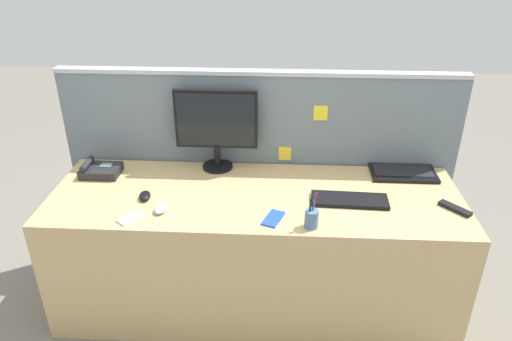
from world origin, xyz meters
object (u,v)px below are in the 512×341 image
(keyboard_main, at_px, (350,200))
(cell_phone_white_slab, at_px, (130,218))
(tv_remote, at_px, (455,208))
(desk_phone, at_px, (100,170))
(computer_mouse_right_hand, at_px, (161,208))
(computer_mouse_left_hand, at_px, (145,196))
(laptop, at_px, (402,162))
(desktop_monitor, at_px, (216,124))
(cell_phone_blue_case, at_px, (273,218))
(pen_cup, at_px, (311,218))

(keyboard_main, xyz_separation_m, cell_phone_white_slab, (-1.10, -0.22, -0.01))
(tv_remote, bearing_deg, desk_phone, 129.49)
(computer_mouse_right_hand, xyz_separation_m, computer_mouse_left_hand, (-0.11, 0.12, 0.00))
(laptop, xyz_separation_m, keyboard_main, (-0.35, -0.39, -0.04))
(desktop_monitor, bearing_deg, laptop, 1.36)
(desktop_monitor, bearing_deg, computer_mouse_left_hand, -131.35)
(computer_mouse_right_hand, xyz_separation_m, cell_phone_blue_case, (0.57, -0.04, -0.01))
(computer_mouse_right_hand, bearing_deg, desktop_monitor, 69.01)
(desk_phone, bearing_deg, computer_mouse_left_hand, -37.44)
(desktop_monitor, bearing_deg, keyboard_main, -25.97)
(keyboard_main, relative_size, computer_mouse_left_hand, 3.99)
(computer_mouse_right_hand, bearing_deg, keyboard_main, 11.77)
(desktop_monitor, height_order, tv_remote, desktop_monitor)
(desk_phone, relative_size, computer_mouse_left_hand, 2.17)
(desktop_monitor, bearing_deg, computer_mouse_right_hand, -114.17)
(computer_mouse_right_hand, distance_m, cell_phone_white_slab, 0.16)
(laptop, height_order, keyboard_main, laptop)
(desk_phone, bearing_deg, desktop_monitor, 11.37)
(desktop_monitor, height_order, desk_phone, desktop_monitor)
(cell_phone_blue_case, bearing_deg, desk_phone, 178.22)
(laptop, relative_size, computer_mouse_left_hand, 3.73)
(computer_mouse_right_hand, bearing_deg, computer_mouse_left_hand, 136.47)
(tv_remote, bearing_deg, desktop_monitor, 119.61)
(laptop, distance_m, cell_phone_blue_case, 0.94)
(cell_phone_white_slab, bearing_deg, keyboard_main, 47.45)
(laptop, distance_m, tv_remote, 0.48)
(cell_phone_white_slab, bearing_deg, desktop_monitor, 94.18)
(laptop, bearing_deg, cell_phone_white_slab, -157.20)
(computer_mouse_right_hand, height_order, pen_cup, pen_cup)
(computer_mouse_right_hand, xyz_separation_m, tv_remote, (1.50, 0.09, -0.01))
(desktop_monitor, height_order, computer_mouse_right_hand, desktop_monitor)
(computer_mouse_left_hand, height_order, pen_cup, pen_cup)
(cell_phone_blue_case, bearing_deg, laptop, 58.15)
(keyboard_main, distance_m, computer_mouse_right_hand, 0.98)
(computer_mouse_right_hand, relative_size, tv_remote, 0.59)
(computer_mouse_right_hand, distance_m, tv_remote, 1.50)
(desktop_monitor, distance_m, laptop, 1.11)
(keyboard_main, distance_m, tv_remote, 0.53)
(desktop_monitor, xyz_separation_m, keyboard_main, (0.74, -0.36, -0.27))
(cell_phone_white_slab, bearing_deg, computer_mouse_right_hand, 65.44)
(pen_cup, bearing_deg, laptop, 48.52)
(computer_mouse_left_hand, bearing_deg, keyboard_main, -9.35)
(cell_phone_blue_case, xyz_separation_m, cell_phone_white_slab, (-0.71, -0.03, 0.00))
(keyboard_main, bearing_deg, desktop_monitor, 156.38)
(laptop, height_order, pen_cup, laptop)
(laptop, relative_size, cell_phone_blue_case, 2.54)
(computer_mouse_right_hand, bearing_deg, laptop, 25.26)
(computer_mouse_left_hand, bearing_deg, cell_phone_blue_case, -23.97)
(desk_phone, xyz_separation_m, computer_mouse_right_hand, (0.44, -0.37, -0.01))
(keyboard_main, bearing_deg, computer_mouse_left_hand, -176.26)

